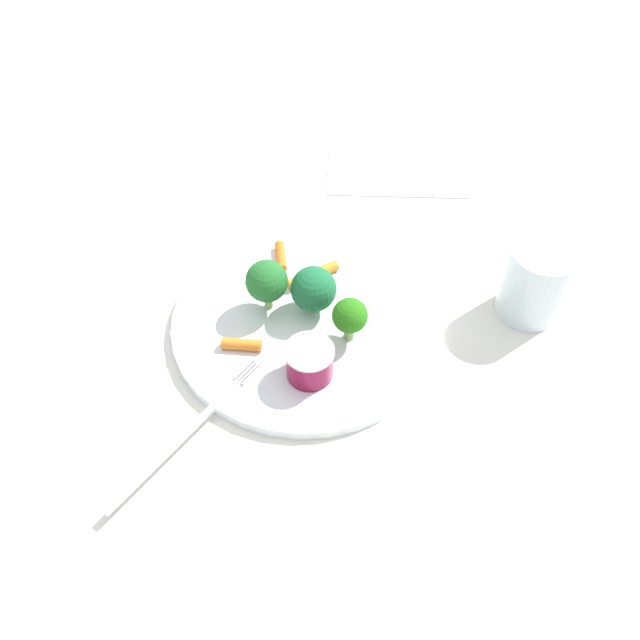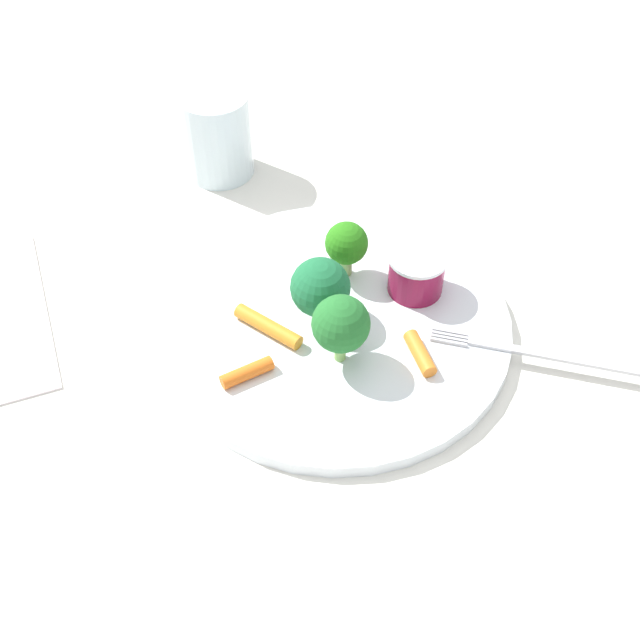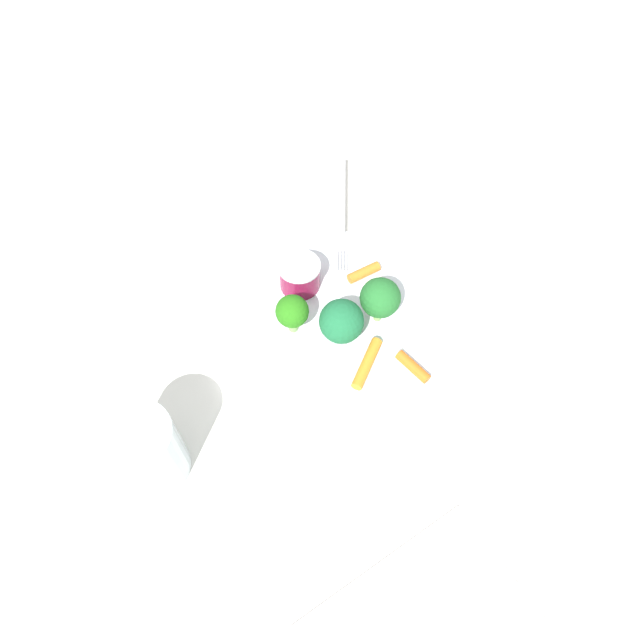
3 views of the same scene
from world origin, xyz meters
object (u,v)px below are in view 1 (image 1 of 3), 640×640
Objects in this scene: sauce_cup at (310,362)px; napkin at (397,169)px; plate at (306,320)px; carrot_stick_2 at (313,275)px; carrot_stick_0 at (242,344)px; fork at (191,429)px; broccoli_floret_1 at (267,281)px; drinking_glass at (535,282)px; broccoli_floret_2 at (350,316)px; broccoli_floret_0 at (314,289)px; carrot_stick_1 at (281,256)px.

napkin is at bearing -117.41° from sauce_cup.
carrot_stick_2 is (-0.02, -0.05, 0.01)m from plate.
fork is (0.05, 0.08, -0.00)m from carrot_stick_0.
sauce_cup is 1.20× the size of carrot_stick_0.
plate reaches higher than napkin.
broccoli_floret_1 is at bearing -72.25° from sauce_cup.
plate is at bearing -4.12° from drinking_glass.
broccoli_floret_1 is at bearing -35.88° from broccoli_floret_2.
plate is 0.23m from drinking_glass.
broccoli_floret_0 is 0.90× the size of broccoli_floret_1.
drinking_glass is at bearing 173.51° from broccoli_floret_0.
carrot_stick_2 reaches higher than plate.
broccoli_floret_1 is 1.48× the size of carrot_stick_1.
drinking_glass is 0.46× the size of napkin.
carrot_stick_2 reaches higher than fork.
broccoli_floret_0 is at bearing 107.46° from carrot_stick_1.
broccoli_floret_0 is 0.28m from napkin.
sauce_cup reaches higher than carrot_stick_0.
broccoli_floret_1 is 0.08m from carrot_stick_1.
broccoli_floret_1 is 0.30m from napkin.
plate is 0.06m from broccoli_floret_1.
broccoli_floret_2 is (-0.07, 0.05, -0.01)m from broccoli_floret_1.
drinking_glass is at bearing -164.29° from fork.
broccoli_floret_0 reaches higher than carrot_stick_1.
broccoli_floret_1 is at bearing 72.98° from carrot_stick_1.
sauce_cup is at bearing 12.91° from drinking_glass.
fork is at bearing 21.34° from sauce_cup.
carrot_stick_1 is 0.05m from carrot_stick_2.
carrot_stick_0 is 0.12m from carrot_stick_2.
broccoli_floret_0 is at bearing -138.05° from plate.
broccoli_floret_1 is 0.27m from drinking_glass.
fork is (0.10, 0.20, -0.00)m from carrot_stick_1.
carrot_stick_0 is at bearing 66.00° from carrot_stick_1.
drinking_glass reaches higher than broccoli_floret_2.
carrot_stick_1 is (-0.02, -0.07, -0.03)m from broccoli_floret_1.
broccoli_floret_1 is 0.16m from fork.
plate is 3.33× the size of drinking_glass.
broccoli_floret_0 is 0.65× the size of drinking_glass.
sauce_cup is 0.26× the size of napkin.
napkin is (-0.15, -0.23, -0.04)m from broccoli_floret_0.
carrot_stick_1 is 0.22× the size of napkin.
broccoli_floret_1 is 1.18× the size of broccoli_floret_2.
broccoli_floret_1 is at bearing -121.88° from fork.
drinking_glass is at bearing -167.09° from sauce_cup.
broccoli_floret_0 is at bearing -6.49° from drinking_glass.
sauce_cup is at bearing 39.73° from broccoli_floret_2.
carrot_stick_0 is at bearing 44.81° from carrot_stick_2.
drinking_glass is (-0.19, -0.02, -0.00)m from broccoli_floret_2.
fork is at bearing 58.36° from carrot_stick_0.
drinking_glass is (-0.27, 0.04, -0.01)m from broccoli_floret_1.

